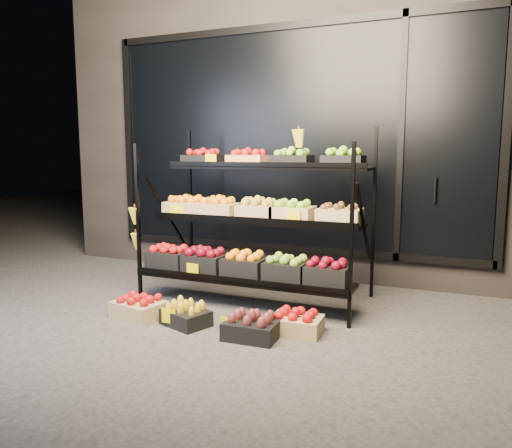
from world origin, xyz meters
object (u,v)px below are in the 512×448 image
at_px(display_rack, 253,219).
at_px(floor_crate_left, 139,307).
at_px(floor_crate_midleft, 186,315).
at_px(floor_crate_midright, 297,322).

distance_m(display_rack, floor_crate_left, 1.32).
xyz_separation_m(floor_crate_left, floor_crate_midleft, (0.47, -0.00, -0.01)).
bearing_deg(floor_crate_midleft, floor_crate_midright, 31.94).
height_order(floor_crate_midleft, floor_crate_midright, floor_crate_midright).
bearing_deg(display_rack, floor_crate_midleft, -103.94).
height_order(floor_crate_left, floor_crate_midleft, floor_crate_left).
bearing_deg(floor_crate_midleft, display_rack, 96.37).
bearing_deg(floor_crate_midright, floor_crate_midleft, -171.27).
bearing_deg(floor_crate_left, display_rack, 62.89).
height_order(display_rack, floor_crate_midleft, display_rack).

